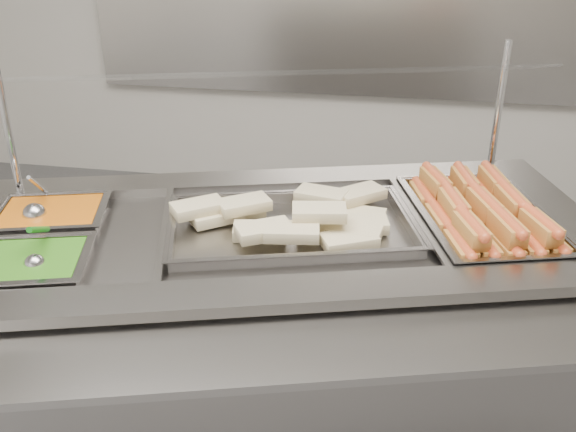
% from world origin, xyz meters
% --- Properties ---
extents(steam_counter, '(1.88, 1.22, 0.83)m').
position_xyz_m(steam_counter, '(-0.03, 0.30, 0.41)').
color(steam_counter, slate).
rests_on(steam_counter, ground).
extents(tray_rail, '(1.66, 0.78, 0.05)m').
position_xyz_m(tray_rail, '(0.10, -0.15, 0.78)').
color(tray_rail, gray).
rests_on(tray_rail, steam_counter).
extents(sneeze_guard, '(1.53, 0.69, 0.41)m').
position_xyz_m(sneeze_guard, '(-0.09, 0.49, 1.16)').
color(sneeze_guard, silver).
rests_on(sneeze_guard, steam_counter).
extents(pan_hotdogs, '(0.44, 0.57, 0.09)m').
position_xyz_m(pan_hotdogs, '(0.52, 0.46, 0.79)').
color(pan_hotdogs, gray).
rests_on(pan_hotdogs, steam_counter).
extents(pan_wraps, '(0.70, 0.53, 0.06)m').
position_xyz_m(pan_wraps, '(0.02, 0.32, 0.80)').
color(pan_wraps, gray).
rests_on(pan_wraps, steam_counter).
extents(pan_beans, '(0.33, 0.29, 0.09)m').
position_xyz_m(pan_beans, '(-0.64, 0.26, 0.79)').
color(pan_beans, gray).
rests_on(pan_beans, steam_counter).
extents(pan_peas, '(0.33, 0.29, 0.09)m').
position_xyz_m(pan_peas, '(-0.57, 0.00, 0.79)').
color(pan_peas, gray).
rests_on(pan_peas, steam_counter).
extents(hotdogs_in_buns, '(0.40, 0.51, 0.11)m').
position_xyz_m(hotdogs_in_buns, '(0.52, 0.45, 0.84)').
color(hotdogs_in_buns, '#974F1F').
rests_on(hotdogs_in_buns, pan_hotdogs).
extents(tortilla_wraps, '(0.59, 0.41, 0.09)m').
position_xyz_m(tortilla_wraps, '(0.03, 0.33, 0.84)').
color(tortilla_wraps, tan).
rests_on(tortilla_wraps, pan_wraps).
extents(ladle, '(0.08, 0.17, 0.14)m').
position_xyz_m(ladle, '(-0.67, 0.24, 0.83)').
color(ladle, '#B1B2B7').
rests_on(ladle, pan_beans).
extents(serving_spoon, '(0.07, 0.17, 0.12)m').
position_xyz_m(serving_spoon, '(-0.54, 0.01, 0.84)').
color(serving_spoon, '#B1B2B7').
rests_on(serving_spoon, pan_peas).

